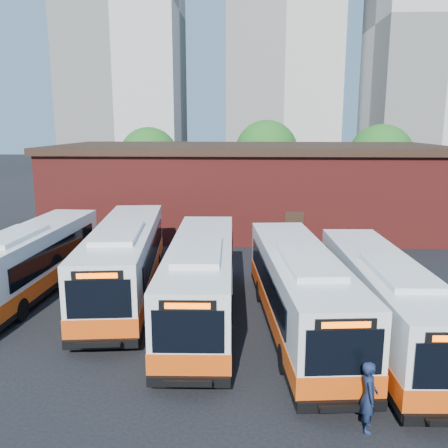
{
  "coord_description": "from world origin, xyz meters",
  "views": [
    {
      "loc": [
        -0.19,
        -16.17,
        7.88
      ],
      "look_at": [
        -1.24,
        7.21,
        2.96
      ],
      "focal_mm": 38.0,
      "sensor_mm": 36.0,
      "label": 1
    }
  ],
  "objects_px": {
    "bus_west": "(125,263)",
    "bus_mideast": "(299,294)",
    "transit_worker": "(369,396)",
    "bus_east": "(383,303)",
    "bus_farwest": "(30,263)",
    "bus_midwest": "(201,282)"
  },
  "relations": [
    {
      "from": "transit_worker",
      "to": "bus_west",
      "type": "bearing_deg",
      "value": 48.92
    },
    {
      "from": "transit_worker",
      "to": "bus_mideast",
      "type": "bearing_deg",
      "value": 17.19
    },
    {
      "from": "bus_farwest",
      "to": "bus_east",
      "type": "bearing_deg",
      "value": -13.22
    },
    {
      "from": "bus_farwest",
      "to": "bus_mideast",
      "type": "bearing_deg",
      "value": -13.94
    },
    {
      "from": "bus_midwest",
      "to": "bus_east",
      "type": "height_order",
      "value": "bus_midwest"
    },
    {
      "from": "bus_midwest",
      "to": "bus_west",
      "type": "bearing_deg",
      "value": 145.42
    },
    {
      "from": "bus_mideast",
      "to": "bus_midwest",
      "type": "bearing_deg",
      "value": 158.62
    },
    {
      "from": "bus_farwest",
      "to": "bus_east",
      "type": "height_order",
      "value": "bus_farwest"
    },
    {
      "from": "bus_east",
      "to": "bus_farwest",
      "type": "bearing_deg",
      "value": 162.33
    },
    {
      "from": "bus_mideast",
      "to": "bus_east",
      "type": "bearing_deg",
      "value": -17.94
    },
    {
      "from": "bus_farwest",
      "to": "transit_worker",
      "type": "distance_m",
      "value": 16.56
    },
    {
      "from": "transit_worker",
      "to": "bus_midwest",
      "type": "bearing_deg",
      "value": 41.42
    },
    {
      "from": "bus_mideast",
      "to": "transit_worker",
      "type": "relative_size",
      "value": 6.37
    },
    {
      "from": "bus_east",
      "to": "bus_midwest",
      "type": "bearing_deg",
      "value": 163.36
    },
    {
      "from": "bus_west",
      "to": "bus_midwest",
      "type": "relative_size",
      "value": 1.05
    },
    {
      "from": "bus_farwest",
      "to": "bus_west",
      "type": "xyz_separation_m",
      "value": [
        4.53,
        -0.0,
        0.1
      ]
    },
    {
      "from": "bus_west",
      "to": "bus_mideast",
      "type": "relative_size",
      "value": 1.05
    },
    {
      "from": "bus_farwest",
      "to": "bus_east",
      "type": "xyz_separation_m",
      "value": [
        15.22,
        -4.28,
        -0.03
      ]
    },
    {
      "from": "bus_farwest",
      "to": "transit_worker",
      "type": "height_order",
      "value": "bus_farwest"
    },
    {
      "from": "bus_mideast",
      "to": "transit_worker",
      "type": "bearing_deg",
      "value": -84.77
    },
    {
      "from": "bus_mideast",
      "to": "bus_west",
      "type": "bearing_deg",
      "value": 149.71
    },
    {
      "from": "bus_west",
      "to": "bus_east",
      "type": "relative_size",
      "value": 1.1
    }
  ]
}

